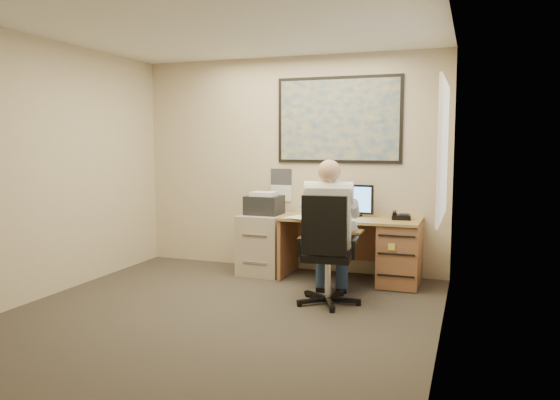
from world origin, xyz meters
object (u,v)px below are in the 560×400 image
(desk, at_px, (379,245))
(filing_cabinet, at_px, (264,238))
(office_chair, at_px, (326,273))
(person, at_px, (329,232))

(desk, bearing_deg, filing_cabinet, -179.67)
(desk, relative_size, filing_cabinet, 1.57)
(office_chair, bearing_deg, person, 82.72)
(filing_cabinet, relative_size, office_chair, 0.91)
(person, bearing_deg, desk, 61.78)
(desk, xyz_separation_m, office_chair, (-0.35, -1.07, -0.12))
(desk, height_order, filing_cabinet, desk)
(desk, xyz_separation_m, filing_cabinet, (-1.43, -0.01, -0.01))
(filing_cabinet, height_order, person, person)
(filing_cabinet, xyz_separation_m, person, (1.08, -0.98, 0.29))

